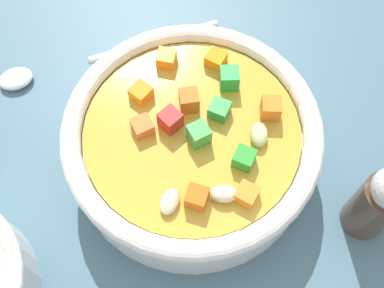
# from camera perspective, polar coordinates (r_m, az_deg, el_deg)

# --- Properties ---
(ground_plane) EXTENTS (1.40, 1.40, 0.02)m
(ground_plane) POSITION_cam_1_polar(r_m,az_deg,el_deg) (0.43, 0.00, -2.28)
(ground_plane) COLOR #42667A
(soup_bowl_main) EXTENTS (0.21, 0.21, 0.07)m
(soup_bowl_main) POSITION_cam_1_polar(r_m,az_deg,el_deg) (0.39, 0.03, 0.26)
(soup_bowl_main) COLOR white
(soup_bowl_main) RESTS_ON ground_plane
(spoon) EXTENTS (0.22, 0.08, 0.01)m
(spoon) POSITION_cam_1_polar(r_m,az_deg,el_deg) (0.48, -13.26, 9.80)
(spoon) COLOR silver
(spoon) RESTS_ON ground_plane
(pepper_shaker) EXTENTS (0.04, 0.04, 0.09)m
(pepper_shaker) POSITION_cam_1_polar(r_m,az_deg,el_deg) (0.38, 21.69, -6.52)
(pepper_shaker) COLOR #4C3828
(pepper_shaker) RESTS_ON ground_plane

